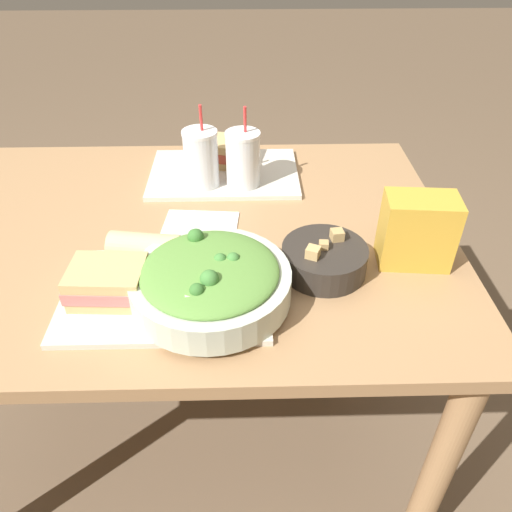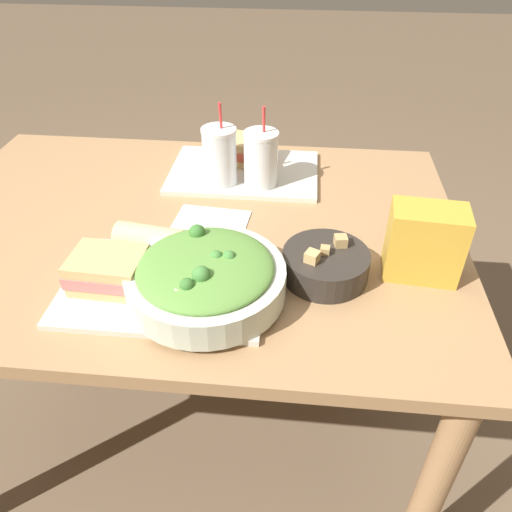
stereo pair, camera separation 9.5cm
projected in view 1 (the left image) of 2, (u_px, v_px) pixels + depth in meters
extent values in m
plane|color=brown|center=(198.00, 422.00, 1.54)|extent=(12.00, 12.00, 0.00)
cube|color=#A37A51|center=(176.00, 235.00, 1.11)|extent=(1.22, 0.86, 0.03)
cylinder|color=#A37A51|center=(437.00, 473.00, 1.04)|extent=(0.06, 0.06, 0.69)
cylinder|color=#A37A51|center=(28.00, 263.00, 1.61)|extent=(0.06, 0.06, 0.69)
cylinder|color=#A37A51|center=(366.00, 257.00, 1.64)|extent=(0.06, 0.06, 0.69)
cube|color=beige|center=(167.00, 294.00, 0.92)|extent=(0.38, 0.26, 0.01)
cube|color=beige|center=(224.00, 173.00, 1.30)|extent=(0.38, 0.26, 0.01)
cylinder|color=beige|center=(211.00, 285.00, 0.89)|extent=(0.29, 0.29, 0.06)
ellipsoid|color=#5B8E3D|center=(210.00, 271.00, 0.87)|extent=(0.25, 0.25, 0.04)
sphere|color=#427F38|center=(233.00, 259.00, 0.88)|extent=(0.02, 0.02, 0.02)
sphere|color=#427F38|center=(209.00, 279.00, 0.83)|extent=(0.03, 0.03, 0.03)
sphere|color=#38702D|center=(196.00, 237.00, 0.93)|extent=(0.03, 0.03, 0.03)
sphere|color=#38702D|center=(197.00, 291.00, 0.81)|extent=(0.03, 0.03, 0.03)
sphere|color=#427F38|center=(220.00, 260.00, 0.88)|extent=(0.02, 0.02, 0.02)
cube|color=beige|center=(195.00, 291.00, 0.82)|extent=(0.04, 0.04, 0.01)
cube|color=beige|center=(230.00, 269.00, 0.87)|extent=(0.05, 0.05, 0.01)
cylinder|color=#2D2823|center=(324.00, 259.00, 0.97)|extent=(0.17, 0.17, 0.06)
cylinder|color=#4C2814|center=(325.00, 251.00, 0.96)|extent=(0.15, 0.15, 0.01)
cube|color=tan|center=(337.00, 236.00, 0.97)|extent=(0.03, 0.03, 0.02)
cube|color=tan|center=(313.00, 253.00, 0.93)|extent=(0.03, 0.03, 0.02)
cube|color=tan|center=(324.00, 246.00, 0.95)|extent=(0.02, 0.02, 0.02)
cube|color=tan|center=(110.00, 291.00, 0.91)|extent=(0.14, 0.11, 0.02)
cube|color=#C1706B|center=(108.00, 282.00, 0.89)|extent=(0.14, 0.11, 0.02)
cube|color=tan|center=(106.00, 272.00, 0.88)|extent=(0.14, 0.11, 0.02)
cylinder|color=#DBBC84|center=(145.00, 248.00, 0.98)|extent=(0.15, 0.08, 0.06)
cylinder|color=beige|center=(178.00, 251.00, 0.97)|extent=(0.01, 0.06, 0.06)
cube|color=tan|center=(224.00, 159.00, 1.33)|extent=(0.14, 0.12, 0.02)
cube|color=#C64C38|center=(223.00, 151.00, 1.32)|extent=(0.14, 0.13, 0.02)
cube|color=tan|center=(223.00, 143.00, 1.30)|extent=(0.14, 0.12, 0.02)
cylinder|color=silver|center=(201.00, 160.00, 1.20)|extent=(0.08, 0.08, 0.13)
cylinder|color=black|center=(202.00, 163.00, 1.21)|extent=(0.07, 0.07, 0.11)
cylinder|color=white|center=(199.00, 133.00, 1.16)|extent=(0.08, 0.08, 0.01)
cylinder|color=red|center=(201.00, 119.00, 1.14)|extent=(0.01, 0.02, 0.07)
cylinder|color=silver|center=(243.00, 160.00, 1.20)|extent=(0.08, 0.08, 0.13)
cylinder|color=#701E47|center=(243.00, 163.00, 1.21)|extent=(0.07, 0.07, 0.10)
cylinder|color=white|center=(243.00, 134.00, 1.16)|extent=(0.08, 0.08, 0.01)
cylinder|color=red|center=(245.00, 121.00, 1.14)|extent=(0.01, 0.02, 0.07)
cube|color=gold|center=(417.00, 231.00, 0.97)|extent=(0.14, 0.10, 0.15)
cube|color=white|center=(200.00, 225.00, 1.11)|extent=(0.17, 0.13, 0.00)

